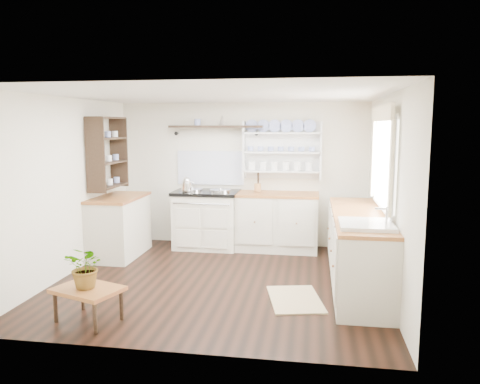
# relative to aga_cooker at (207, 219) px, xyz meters

# --- Properties ---
(floor) EXTENTS (4.00, 3.80, 0.01)m
(floor) POSITION_rel_aga_cooker_xyz_m (0.52, -1.57, -0.46)
(floor) COLOR black
(floor) RESTS_ON ground
(wall_back) EXTENTS (4.00, 0.02, 2.30)m
(wall_back) POSITION_rel_aga_cooker_xyz_m (0.52, 0.33, 0.69)
(wall_back) COLOR silver
(wall_back) RESTS_ON ground
(wall_right) EXTENTS (0.02, 3.80, 2.30)m
(wall_right) POSITION_rel_aga_cooker_xyz_m (2.52, -1.57, 0.69)
(wall_right) COLOR silver
(wall_right) RESTS_ON ground
(wall_left) EXTENTS (0.02, 3.80, 2.30)m
(wall_left) POSITION_rel_aga_cooker_xyz_m (-1.48, -1.57, 0.69)
(wall_left) COLOR silver
(wall_left) RESTS_ON ground
(ceiling) EXTENTS (4.00, 3.80, 0.01)m
(ceiling) POSITION_rel_aga_cooker_xyz_m (0.52, -1.57, 1.84)
(ceiling) COLOR white
(ceiling) RESTS_ON wall_back
(window) EXTENTS (0.08, 1.55, 1.22)m
(window) POSITION_rel_aga_cooker_xyz_m (2.47, -1.42, 1.10)
(window) COLOR white
(window) RESTS_ON wall_right
(aga_cooker) EXTENTS (1.02, 0.71, 0.94)m
(aga_cooker) POSITION_rel_aga_cooker_xyz_m (0.00, 0.00, 0.00)
(aga_cooker) COLOR silver
(aga_cooker) RESTS_ON floor
(back_cabinets) EXTENTS (1.27, 0.63, 0.90)m
(back_cabinets) POSITION_rel_aga_cooker_xyz_m (1.12, 0.03, -0.00)
(back_cabinets) COLOR beige
(back_cabinets) RESTS_ON floor
(right_cabinets) EXTENTS (0.62, 2.43, 0.90)m
(right_cabinets) POSITION_rel_aga_cooker_xyz_m (2.22, -1.47, -0.00)
(right_cabinets) COLOR beige
(right_cabinets) RESTS_ON floor
(belfast_sink) EXTENTS (0.55, 0.60, 0.45)m
(belfast_sink) POSITION_rel_aga_cooker_xyz_m (2.22, -2.22, 0.34)
(belfast_sink) COLOR white
(belfast_sink) RESTS_ON right_cabinets
(left_cabinets) EXTENTS (0.62, 1.13, 0.90)m
(left_cabinets) POSITION_rel_aga_cooker_xyz_m (-1.18, -0.67, -0.00)
(left_cabinets) COLOR beige
(left_cabinets) RESTS_ON floor
(plate_rack) EXTENTS (1.20, 0.22, 0.90)m
(plate_rack) POSITION_rel_aga_cooker_xyz_m (1.17, 0.29, 1.09)
(plate_rack) COLOR white
(plate_rack) RESTS_ON wall_back
(high_shelf) EXTENTS (1.50, 0.29, 0.16)m
(high_shelf) POSITION_rel_aga_cooker_xyz_m (0.12, 0.21, 1.44)
(high_shelf) COLOR black
(high_shelf) RESTS_ON wall_back
(left_shelving) EXTENTS (0.28, 0.80, 1.05)m
(left_shelving) POSITION_rel_aga_cooker_xyz_m (-1.32, -0.67, 1.09)
(left_shelving) COLOR black
(left_shelving) RESTS_ON wall_left
(kettle) EXTENTS (0.16, 0.16, 0.20)m
(kettle) POSITION_rel_aga_cooker_xyz_m (-0.28, -0.12, 0.57)
(kettle) COLOR silver
(kettle) RESTS_ON aga_cooker
(utensil_crock) EXTENTS (0.11, 0.11, 0.12)m
(utensil_crock) POSITION_rel_aga_cooker_xyz_m (0.80, 0.11, 0.51)
(utensil_crock) COLOR #A7713D
(utensil_crock) RESTS_ON back_cabinets
(center_table) EXTENTS (0.75, 0.64, 0.35)m
(center_table) POSITION_rel_aga_cooker_xyz_m (-0.52, -2.97, -0.16)
(center_table) COLOR brown
(center_table) RESTS_ON floor
(potted_plant) EXTENTS (0.43, 0.39, 0.43)m
(potted_plant) POSITION_rel_aga_cooker_xyz_m (-0.52, -2.97, 0.10)
(potted_plant) COLOR #3F7233
(potted_plant) RESTS_ON center_table
(floor_rug) EXTENTS (0.71, 0.95, 0.02)m
(floor_rug) POSITION_rel_aga_cooker_xyz_m (1.49, -2.08, -0.46)
(floor_rug) COLOR #9C825B
(floor_rug) RESTS_ON floor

